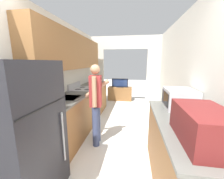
{
  "coord_description": "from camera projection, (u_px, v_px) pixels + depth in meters",
  "views": [
    {
      "loc": [
        0.34,
        -0.54,
        1.6
      ],
      "look_at": [
        -0.11,
        2.23,
        1.04
      ],
      "focal_mm": 22.0,
      "sensor_mm": 36.0,
      "label": 1
    }
  ],
  "objects": [
    {
      "name": "television",
      "position": [
        120.0,
        83.0,
        5.72
      ],
      "size": [
        0.67,
        0.16,
        0.37
      ],
      "color": "black",
      "rests_on": "tv_cabinet"
    },
    {
      "name": "microwave",
      "position": [
        179.0,
        99.0,
        2.04
      ],
      "size": [
        0.41,
        0.48,
        0.29
      ],
      "color": "#B7B7BC",
      "rests_on": "counter_right"
    },
    {
      "name": "wall_left",
      "position": [
        59.0,
        67.0,
        2.79
      ],
      "size": [
        0.38,
        6.89,
        2.5
      ],
      "color": "silver",
      "rests_on": "ground_plane"
    },
    {
      "name": "counter_left",
      "position": [
        82.0,
        108.0,
        3.45
      ],
      "size": [
        0.62,
        3.18,
        0.92
      ],
      "color": "brown",
      "rests_on": "ground_plane"
    },
    {
      "name": "wall_right",
      "position": [
        197.0,
        86.0,
        2.04
      ],
      "size": [
        0.06,
        6.89,
        2.5
      ],
      "color": "silver",
      "rests_on": "ground_plane"
    },
    {
      "name": "wall_far_with_doorway",
      "position": [
        125.0,
        67.0,
        4.98
      ],
      "size": [
        2.87,
        0.06,
        2.5
      ],
      "color": "silver",
      "rests_on": "ground_plane"
    },
    {
      "name": "tv_cabinet",
      "position": [
        120.0,
        94.0,
        5.86
      ],
      "size": [
        0.99,
        0.42,
        0.56
      ],
      "color": "brown",
      "rests_on": "ground_plane"
    },
    {
      "name": "counter_right",
      "position": [
        180.0,
        156.0,
        1.7
      ],
      "size": [
        0.62,
        1.67,
        0.92
      ],
      "color": "brown",
      "rests_on": "ground_plane"
    },
    {
      "name": "person",
      "position": [
        96.0,
        103.0,
        2.61
      ],
      "size": [
        0.51,
        0.4,
        1.56
      ],
      "rotation": [
        0.0,
        0.0,
        1.68
      ],
      "color": "#384266",
      "rests_on": "ground_plane"
    },
    {
      "name": "suitcase",
      "position": [
        203.0,
        125.0,
        1.17
      ],
      "size": [
        0.38,
        0.66,
        0.3
      ],
      "color": "#5B1919",
      "rests_on": "counter_right"
    },
    {
      "name": "refrigerator",
      "position": [
        20.0,
        136.0,
        1.5
      ],
      "size": [
        0.74,
        0.78,
        1.62
      ],
      "color": "black",
      "rests_on": "ground_plane"
    },
    {
      "name": "range_oven",
      "position": [
        85.0,
        105.0,
        3.69
      ],
      "size": [
        0.66,
        0.73,
        1.06
      ],
      "color": "#B7B7BC",
      "rests_on": "ground_plane"
    }
  ]
}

